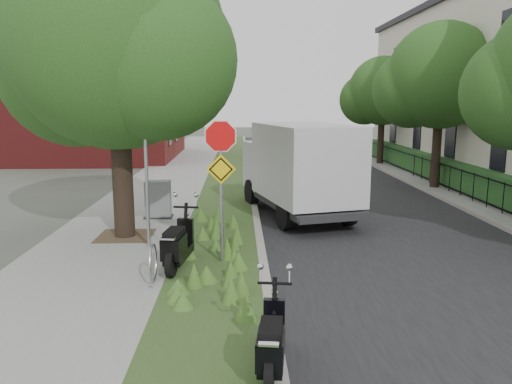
% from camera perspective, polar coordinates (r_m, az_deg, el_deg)
% --- Properties ---
extents(ground, '(120.00, 120.00, 0.00)m').
position_cam_1_polar(ground, '(10.60, 3.70, -9.47)').
color(ground, '#4C5147').
rests_on(ground, ground).
extents(sidewalk_near, '(3.50, 60.00, 0.12)m').
position_cam_1_polar(sidewalk_near, '(20.49, -11.03, 0.24)').
color(sidewalk_near, gray).
rests_on(sidewalk_near, ground).
extents(verge, '(2.00, 60.00, 0.12)m').
position_cam_1_polar(verge, '(20.24, -3.32, 0.29)').
color(verge, '#354A20').
rests_on(verge, ground).
extents(kerb_near, '(0.20, 60.00, 0.13)m').
position_cam_1_polar(kerb_near, '(20.24, -0.49, 0.32)').
color(kerb_near, '#9E9991').
rests_on(kerb_near, ground).
extents(road, '(7.00, 60.00, 0.01)m').
position_cam_1_polar(road, '(20.64, 9.27, 0.21)').
color(road, black).
rests_on(road, ground).
extents(kerb_far, '(0.20, 60.00, 0.13)m').
position_cam_1_polar(kerb_far, '(21.59, 18.42, 0.42)').
color(kerb_far, '#9E9991').
rests_on(kerb_far, ground).
extents(footpath_far, '(3.20, 60.00, 0.12)m').
position_cam_1_polar(footpath_far, '(22.24, 22.53, 0.42)').
color(footpath_far, gray).
rests_on(footpath_far, ground).
extents(street_tree_main, '(6.21, 5.54, 7.66)m').
position_cam_1_polar(street_tree_main, '(13.20, -15.96, 15.23)').
color(street_tree_main, black).
rests_on(street_tree_main, ground).
extents(bare_post, '(0.08, 0.08, 4.00)m').
position_cam_1_polar(bare_post, '(12.02, -12.44, 3.07)').
color(bare_post, '#A5A8AD').
rests_on(bare_post, ground).
extents(bike_hoop, '(0.06, 0.78, 0.77)m').
position_cam_1_polar(bike_hoop, '(9.97, -11.70, -7.96)').
color(bike_hoop, '#A5A8AD').
rests_on(bike_hoop, ground).
extents(sign_assembly, '(0.94, 0.08, 3.22)m').
position_cam_1_polar(sign_assembly, '(10.59, -4.04, 3.46)').
color(sign_assembly, '#A5A8AD').
rests_on(sign_assembly, ground).
extents(fence_far, '(0.04, 24.00, 1.00)m').
position_cam_1_polar(fence_far, '(21.75, 20.24, 1.99)').
color(fence_far, black).
rests_on(fence_far, ground).
extents(hedge_far, '(1.00, 24.00, 1.10)m').
position_cam_1_polar(hedge_far, '(22.03, 21.93, 1.98)').
color(hedge_far, '#1A4A23').
rests_on(hedge_far, footpath_far).
extents(brick_building, '(9.40, 10.40, 8.30)m').
position_cam_1_polar(brick_building, '(33.04, -17.19, 10.98)').
color(brick_building, maroon).
rests_on(brick_building, ground).
extents(far_tree_b, '(4.83, 4.31, 6.56)m').
position_cam_1_polar(far_tree_b, '(21.51, 20.16, 11.81)').
color(far_tree_b, black).
rests_on(far_tree_b, ground).
extents(far_tree_c, '(4.37, 3.89, 5.93)m').
position_cam_1_polar(far_tree_c, '(29.08, 14.15, 10.76)').
color(far_tree_c, black).
rests_on(far_tree_c, ground).
extents(scooter_near, '(0.57, 1.89, 0.90)m').
position_cam_1_polar(scooter_near, '(10.57, -9.01, -6.47)').
color(scooter_near, black).
rests_on(scooter_near, ground).
extents(scooter_far, '(0.46, 1.61, 0.77)m').
position_cam_1_polar(scooter_far, '(6.64, 1.77, -17.49)').
color(scooter_far, black).
rests_on(scooter_far, ground).
extents(box_truck, '(3.43, 5.84, 2.48)m').
position_cam_1_polar(box_truck, '(15.57, 4.93, 3.03)').
color(box_truck, '#262628').
rests_on(box_truck, ground).
extents(utility_cabinet, '(0.84, 0.56, 1.12)m').
position_cam_1_polar(utility_cabinet, '(15.32, -11.12, -0.89)').
color(utility_cabinet, '#262628').
rests_on(utility_cabinet, ground).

